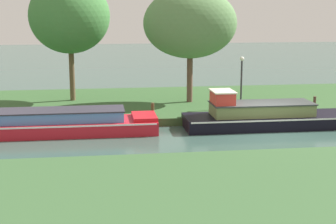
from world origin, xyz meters
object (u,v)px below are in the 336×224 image
(willow_tree_left, at_px, (69,16))
(lamp_post, at_px, (241,76))
(willow_tree_centre, at_px, (190,23))
(red_narrowboat, at_px, (63,123))
(mooring_post_near, at_px, (314,104))
(mooring_post_far, at_px, (153,109))
(black_barge, at_px, (264,116))

(willow_tree_left, xyz_separation_m, lamp_post, (9.24, -3.26, -3.14))
(willow_tree_centre, bearing_deg, red_narrowboat, -143.68)
(willow_tree_centre, distance_m, mooring_post_near, 8.15)
(mooring_post_near, distance_m, mooring_post_far, 8.61)
(mooring_post_near, bearing_deg, red_narrowboat, -173.21)
(red_narrowboat, distance_m, lamp_post, 10.02)
(willow_tree_centre, bearing_deg, mooring_post_far, -125.58)
(red_narrowboat, xyz_separation_m, lamp_post, (9.41, 3.01, 1.67))
(mooring_post_near, xyz_separation_m, mooring_post_far, (-8.61, 0.00, -0.07))
(black_barge, height_order, red_narrowboat, black_barge)
(lamp_post, distance_m, mooring_post_near, 4.13)
(willow_tree_left, distance_m, mooring_post_far, 7.82)
(black_barge, distance_m, willow_tree_centre, 7.26)
(black_barge, bearing_deg, lamp_post, 96.11)
(lamp_post, xyz_separation_m, mooring_post_far, (-5.01, -1.46, -1.44))
(black_barge, distance_m, mooring_post_far, 5.55)
(red_narrowboat, xyz_separation_m, willow_tree_left, (0.17, 6.27, 4.81))
(red_narrowboat, bearing_deg, lamp_post, 17.74)
(lamp_post, relative_size, mooring_post_near, 3.52)
(mooring_post_near, relative_size, mooring_post_far, 1.20)
(willow_tree_left, height_order, mooring_post_far, willow_tree_left)
(willow_tree_left, height_order, willow_tree_centre, willow_tree_left)
(red_narrowboat, bearing_deg, black_barge, 0.00)
(willow_tree_left, xyz_separation_m, willow_tree_centre, (6.77, -1.16, -0.40))
(black_barge, relative_size, mooring_post_far, 12.37)
(willow_tree_centre, xyz_separation_m, mooring_post_far, (-2.54, -3.56, -4.18))
(willow_tree_centre, distance_m, mooring_post_far, 6.05)
(black_barge, bearing_deg, mooring_post_far, 163.80)
(red_narrowboat, xyz_separation_m, mooring_post_far, (4.40, 1.55, 0.23))
(willow_tree_left, bearing_deg, black_barge, -33.26)
(black_barge, height_order, mooring_post_far, black_barge)
(mooring_post_far, bearing_deg, mooring_post_near, 0.00)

